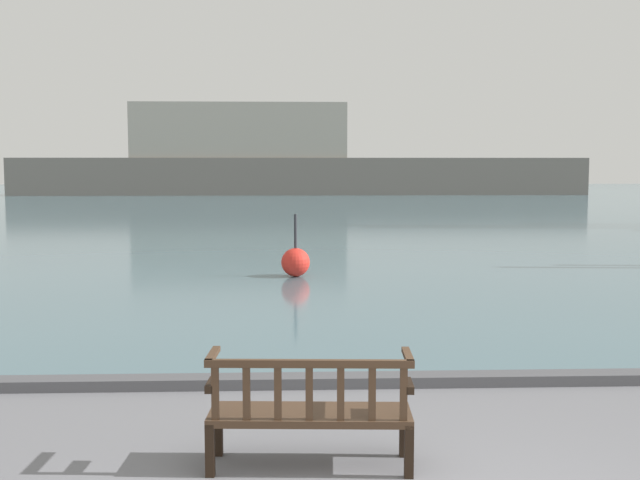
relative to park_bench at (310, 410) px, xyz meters
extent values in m
cube|color=#476670|center=(0.87, 42.48, -0.43)|extent=(100.00, 80.00, 0.08)
cube|color=#4C4C50|center=(0.87, 2.33, -0.41)|extent=(40.00, 0.30, 0.12)
cube|color=black|center=(-0.75, 0.30, -0.26)|extent=(0.07, 0.07, 0.42)
cube|color=black|center=(0.78, 0.22, -0.26)|extent=(0.07, 0.07, 0.42)
cube|color=black|center=(-0.77, -0.14, -0.26)|extent=(0.07, 0.07, 0.42)
cube|color=black|center=(0.75, -0.23, -0.26)|extent=(0.07, 0.07, 0.42)
cube|color=#422D1E|center=(0.00, 0.04, -0.05)|extent=(1.63, 0.61, 0.06)
cube|color=#422D1E|center=(-0.01, -0.18, 0.42)|extent=(1.60, 0.14, 0.06)
cube|color=#422D1E|center=(-0.73, -0.14, 0.19)|extent=(0.06, 0.04, 0.41)
cube|color=#422D1E|center=(-0.49, -0.16, 0.19)|extent=(0.06, 0.04, 0.41)
cube|color=#422D1E|center=(-0.25, -0.17, 0.19)|extent=(0.06, 0.04, 0.41)
cube|color=#422D1E|center=(-0.01, -0.18, 0.19)|extent=(0.06, 0.04, 0.41)
cube|color=#422D1E|center=(0.23, -0.20, 0.19)|extent=(0.06, 0.04, 0.41)
cube|color=#422D1E|center=(0.47, -0.21, 0.19)|extent=(0.06, 0.04, 0.41)
cube|color=#422D1E|center=(0.71, -0.22, 0.19)|extent=(0.06, 0.04, 0.41)
cube|color=black|center=(-0.77, -0.01, 0.22)|extent=(0.08, 0.30, 0.06)
cube|color=#422D1E|center=(-0.77, 0.08, 0.43)|extent=(0.09, 0.47, 0.04)
cube|color=black|center=(0.77, -0.10, 0.22)|extent=(0.08, 0.30, 0.06)
cube|color=#422D1E|center=(0.77, -0.01, 0.43)|extent=(0.09, 0.47, 0.04)
sphere|color=red|center=(0.00, 10.20, -0.10)|extent=(0.59, 0.59, 0.59)
cylinder|color=#2D2D33|center=(0.00, 10.20, 0.55)|extent=(0.06, 0.06, 0.70)
cube|color=#66605B|center=(0.87, 52.51, 0.92)|extent=(41.86, 2.40, 2.78)
cube|color=gray|center=(-3.59, 52.51, 4.29)|extent=(15.58, 2.00, 3.97)
camera|label=1|loc=(-0.18, -6.15, 1.94)|focal=45.00mm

